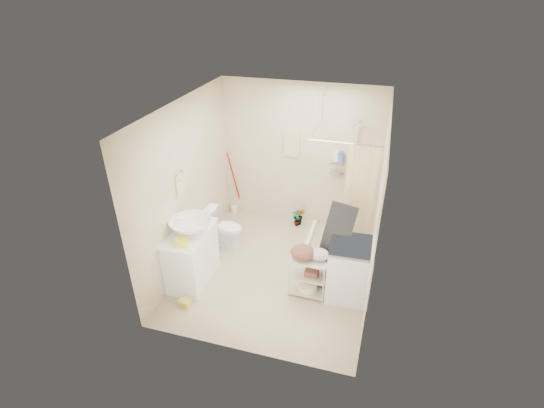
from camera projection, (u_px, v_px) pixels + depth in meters
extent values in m
plane|color=#BCAD8D|center=(276.00, 271.00, 6.22)|extent=(3.20, 3.20, 0.00)
cube|color=silver|center=(276.00, 108.00, 4.94)|extent=(2.80, 3.20, 0.04)
cube|color=beige|center=(300.00, 156.00, 6.92)|extent=(2.80, 0.04, 2.60)
cube|color=beige|center=(237.00, 268.00, 4.24)|extent=(2.80, 0.04, 2.60)
cube|color=beige|center=(186.00, 186.00, 5.91)|extent=(0.04, 3.20, 2.60)
cube|color=beige|center=(377.00, 213.00, 5.25)|extent=(0.04, 3.20, 2.60)
cube|color=white|center=(192.00, 256.00, 5.86)|extent=(0.57, 0.98, 0.84)
imported|color=silver|center=(191.00, 226.00, 5.60)|extent=(0.78, 0.78, 0.21)
cube|color=yellow|center=(182.00, 242.00, 5.37)|extent=(0.21, 0.18, 0.10)
cube|color=#D8D346|center=(185.00, 301.00, 5.53)|extent=(0.26, 0.21, 0.13)
imported|color=white|center=(224.00, 227.00, 6.69)|extent=(0.69, 0.43, 0.68)
imported|color=brown|center=(296.00, 218.00, 7.29)|extent=(0.18, 0.12, 0.32)
imported|color=#98552C|center=(299.00, 216.00, 7.32)|extent=(0.21, 0.18, 0.35)
cube|color=beige|center=(292.00, 145.00, 6.84)|extent=(0.28, 0.03, 0.42)
imported|color=white|center=(337.00, 154.00, 6.64)|extent=(0.11, 0.11, 0.24)
imported|color=#3B4FA8|center=(342.00, 156.00, 6.62)|extent=(0.12, 0.12, 0.19)
cube|color=white|center=(349.00, 270.00, 5.56)|extent=(0.62, 0.64, 0.87)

